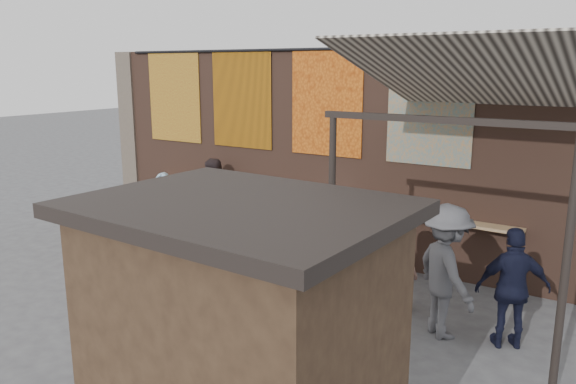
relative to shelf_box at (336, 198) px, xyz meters
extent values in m
plane|color=#474749|center=(-0.64, -2.30, -1.24)|extent=(70.00, 70.00, 0.00)
cube|color=brown|center=(-0.64, 0.40, 0.76)|extent=(10.00, 0.40, 4.00)
cube|color=#4C4238|center=(-5.84, 0.40, 0.76)|extent=(0.50, 0.50, 4.00)
cube|color=#9E7A51|center=(-0.64, 0.03, -0.14)|extent=(8.00, 0.32, 0.05)
cube|color=white|center=(0.00, 0.00, 0.00)|extent=(0.64, 0.29, 0.23)
cube|color=maroon|center=(-4.24, 0.18, 1.76)|extent=(1.50, 0.02, 2.00)
cube|color=orange|center=(-2.34, 0.18, 1.76)|extent=(1.50, 0.02, 2.00)
cube|color=#CD6619|center=(-0.34, 0.18, 1.76)|extent=(1.50, 0.02, 2.00)
cube|color=teal|center=(1.66, 0.18, 1.76)|extent=(1.50, 0.02, 2.00)
cylinder|color=black|center=(-0.64, 0.17, 2.74)|extent=(9.50, 0.06, 0.06)
imported|color=#8FB2D0|center=(-3.66, -0.90, -0.49)|extent=(0.57, 0.40, 1.49)
imported|color=#2C2224|center=(-2.70, -0.30, -0.34)|extent=(1.09, 1.02, 1.79)
imported|color=black|center=(3.57, -1.77, -0.41)|extent=(1.04, 0.81, 1.65)
imported|color=#515156|center=(2.72, -1.93, -0.30)|extent=(1.36, 1.33, 1.87)
imported|color=#835E53|center=(1.77, -1.53, -0.45)|extent=(0.91, 0.90, 1.59)
cube|color=black|center=(2.13, -5.72, 0.01)|extent=(2.38, 1.83, 2.50)
cube|color=black|center=(2.13, -5.72, 1.32)|extent=(2.67, 2.11, 0.12)
cube|color=gold|center=(2.17, -4.83, 0.57)|extent=(1.20, 0.10, 0.50)
cube|color=#473321|center=(2.17, -4.83, -0.33)|extent=(1.91, 0.19, 0.06)
cube|color=beige|center=(2.86, -1.40, 2.31)|extent=(3.20, 3.28, 0.97)
cube|color=#33261C|center=(2.86, 0.19, 2.71)|extent=(3.30, 0.08, 0.12)
cube|color=black|center=(2.86, -2.90, 1.84)|extent=(3.00, 0.08, 0.08)
cylinder|color=black|center=(1.46, -2.90, 0.31)|extent=(0.09, 0.09, 3.10)
cylinder|color=black|center=(4.26, -2.90, 0.31)|extent=(0.09, 0.09, 3.10)
camera|label=1|loc=(4.81, -9.18, 2.43)|focal=35.00mm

